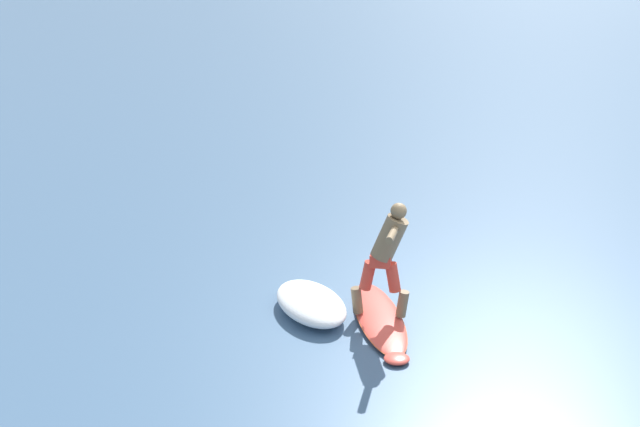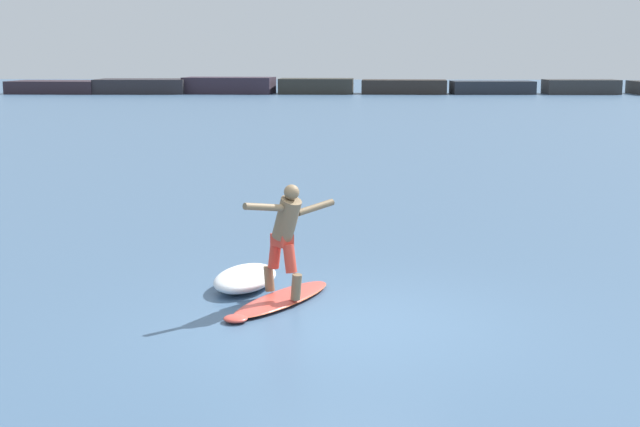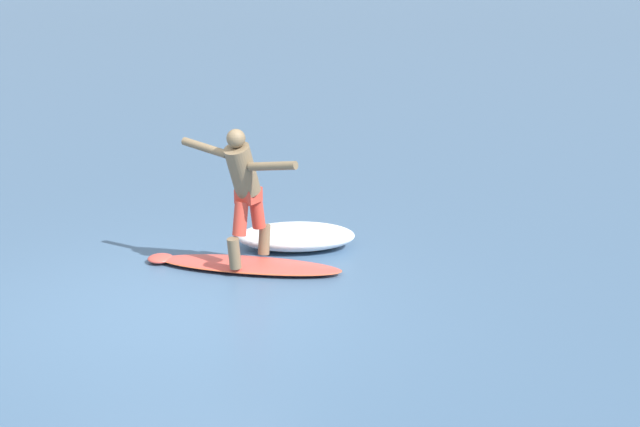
% 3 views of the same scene
% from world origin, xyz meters
% --- Properties ---
extents(ground_plane, '(200.00, 200.00, 0.00)m').
position_xyz_m(ground_plane, '(0.00, 0.00, 0.00)').
color(ground_plane, '#426182').
extents(rock_jetty_breakwater, '(63.48, 4.83, 4.58)m').
position_xyz_m(rock_jetty_breakwater, '(2.17, 62.00, 0.59)').
color(rock_jetty_breakwater, '#30262D').
rests_on(rock_jetty_breakwater, ground).
extents(surfboard, '(1.51, 2.19, 0.23)m').
position_xyz_m(surfboard, '(-0.89, 0.85, 0.05)').
color(surfboard, '#DD4C3F').
rests_on(surfboard, ground).
extents(surfer, '(1.14, 1.07, 1.53)m').
position_xyz_m(surfer, '(-0.81, 0.83, 0.98)').
color(surfer, brown).
rests_on(surfer, surfboard).
extents(wave_foam_at_tail, '(1.09, 1.55, 0.29)m').
position_xyz_m(wave_foam_at_tail, '(-1.45, 1.57, 0.15)').
color(wave_foam_at_tail, white).
rests_on(wave_foam_at_tail, ground).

